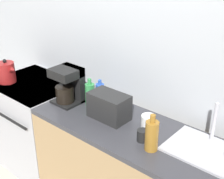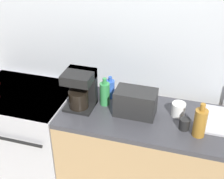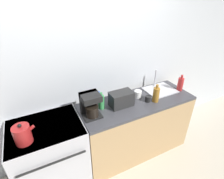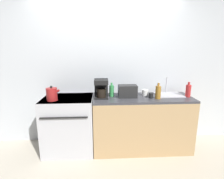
% 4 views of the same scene
% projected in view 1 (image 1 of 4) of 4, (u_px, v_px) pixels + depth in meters
% --- Properties ---
extents(wall_back, '(8.00, 0.05, 2.60)m').
position_uv_depth(wall_back, '(111.00, 46.00, 2.59)').
color(wall_back, silver).
rests_on(wall_back, ground_plane).
extents(stove, '(0.79, 0.67, 0.90)m').
position_uv_depth(stove, '(38.00, 124.00, 3.07)').
color(stove, '#B7B7BC').
rests_on(stove, ground_plane).
extents(kettle, '(0.20, 0.16, 0.22)m').
position_uv_depth(kettle, '(6.00, 72.00, 2.87)').
color(kettle, maroon).
rests_on(kettle, stove).
extents(toaster, '(0.29, 0.18, 0.19)m').
position_uv_depth(toaster, '(109.00, 106.00, 2.27)').
color(toaster, black).
rests_on(toaster, counter_block).
extents(coffee_maker, '(0.21, 0.21, 0.29)m').
position_uv_depth(coffee_maker, '(69.00, 84.00, 2.48)').
color(coffee_maker, black).
rests_on(coffee_maker, counter_block).
extents(sink_tray, '(0.43, 0.35, 0.28)m').
position_uv_depth(sink_tray, '(203.00, 148.00, 1.95)').
color(sink_tray, '#B7B7BC').
rests_on(sink_tray, counter_block).
extents(bottle_amber, '(0.08, 0.08, 0.25)m').
position_uv_depth(bottle_amber, '(152.00, 135.00, 1.91)').
color(bottle_amber, '#9E6B23').
rests_on(bottle_amber, counter_block).
extents(bottle_blue, '(0.07, 0.07, 0.18)m').
position_uv_depth(bottle_blue, '(100.00, 92.00, 2.53)').
color(bottle_blue, '#2D56B7').
rests_on(bottle_blue, counter_block).
extents(bottle_green, '(0.08, 0.08, 0.22)m').
position_uv_depth(bottle_green, '(90.00, 94.00, 2.46)').
color(bottle_green, '#338C47').
rests_on(bottle_green, counter_block).
extents(cup_white, '(0.10, 0.10, 0.10)m').
position_uv_depth(cup_white, '(148.00, 122.00, 2.16)').
color(cup_white, white).
rests_on(cup_white, counter_block).
extents(cup_black, '(0.07, 0.07, 0.08)m').
position_uv_depth(cup_black, '(142.00, 135.00, 2.03)').
color(cup_black, black).
rests_on(cup_black, counter_block).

